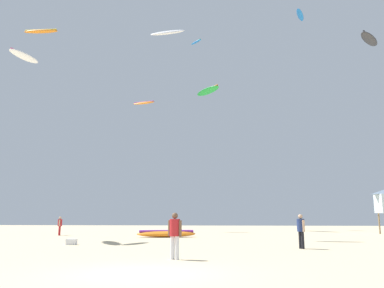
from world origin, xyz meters
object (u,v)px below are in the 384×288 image
object	(u,v)px
cooler_box	(71,242)
kite_aloft_5	(300,15)
kite_grounded_near	(167,234)
kite_aloft_1	(41,31)
person_left	(60,224)
person_foreground	(175,232)
kite_aloft_3	(208,91)
kite_aloft_2	(167,33)
kite_aloft_6	(24,56)
kite_aloft_0	(369,39)
kite_aloft_9	(144,103)
person_midground	(301,228)
kite_aloft_7	(196,42)

from	to	relation	value
cooler_box	kite_aloft_5	distance (m)	38.79
kite_grounded_near	kite_aloft_1	xyz separation A→B (m)	(-15.91, 8.54, 21.90)
person_left	person_foreground	bearing A→B (deg)	111.40
kite_aloft_5	kite_aloft_3	bearing A→B (deg)	165.80
kite_grounded_near	kite_aloft_3	distance (m)	24.28
person_left	kite_aloft_1	distance (m)	23.09
person_foreground	person_left	bearing A→B (deg)	-124.49
kite_aloft_2	kite_aloft_3	xyz separation A→B (m)	(2.51, 17.98, 0.79)
kite_grounded_near	kite_aloft_6	size ratio (longest dim) A/B	1.67
kite_aloft_5	kite_aloft_6	xyz separation A→B (m)	(-24.22, -18.69, -12.44)
kite_aloft_1	kite_aloft_5	bearing A→B (deg)	10.54
person_left	cooler_box	bearing A→B (deg)	103.69
kite_grounded_near	cooler_box	size ratio (longest dim) A/B	8.56
kite_aloft_0	kite_aloft_9	size ratio (longest dim) A/B	1.36
person_midground	kite_aloft_0	xyz separation A→B (m)	(10.43, 16.47, 17.64)
cooler_box	kite_aloft_1	size ratio (longest dim) A/B	0.14
kite_aloft_7	kite_aloft_9	distance (m)	15.83
kite_grounded_near	kite_aloft_0	distance (m)	27.01
person_midground	kite_aloft_5	world-z (taller)	kite_aloft_5
cooler_box	kite_aloft_6	distance (m)	15.07
kite_aloft_0	kite_aloft_3	size ratio (longest dim) A/B	0.90
kite_aloft_0	kite_aloft_1	xyz separation A→B (m)	(-34.75, 2.43, 3.54)
person_left	kite_aloft_6	bearing A→B (deg)	71.47
kite_aloft_0	kite_aloft_6	xyz separation A→B (m)	(-29.05, -10.69, -5.26)
cooler_box	kite_aloft_0	world-z (taller)	kite_aloft_0
kite_aloft_2	person_foreground	bearing A→B (deg)	-79.73
person_foreground	kite_aloft_3	xyz separation A→B (m)	(-0.19, 32.88, 16.39)
kite_aloft_2	kite_aloft_0	bearing A→B (deg)	20.59
kite_aloft_0	kite_aloft_6	bearing A→B (deg)	-159.80
kite_aloft_0	kite_aloft_5	size ratio (longest dim) A/B	1.20
kite_aloft_2	kite_aloft_9	world-z (taller)	kite_aloft_2
kite_aloft_2	kite_aloft_7	bearing A→B (deg)	88.42
person_left	kite_aloft_1	size ratio (longest dim) A/B	0.40
person_left	cooler_box	distance (m)	12.02
person_midground	cooler_box	size ratio (longest dim) A/B	3.04
person_midground	kite_aloft_2	distance (m)	20.07
kite_aloft_0	kite_aloft_7	world-z (taller)	kite_aloft_7
person_left	kite_grounded_near	bearing A→B (deg)	154.55
kite_grounded_near	kite_aloft_9	world-z (taller)	kite_aloft_9
kite_grounded_near	cooler_box	xyz separation A→B (m)	(-4.17, -8.60, -0.11)
kite_aloft_0	person_left	bearing A→B (deg)	-172.01
kite_aloft_0	kite_aloft_7	distance (m)	25.45
kite_aloft_1	cooler_box	bearing A→B (deg)	-55.61
kite_grounded_near	kite_aloft_3	bearing A→B (deg)	81.53
person_midground	kite_aloft_3	distance (m)	32.46
kite_aloft_5	kite_aloft_7	xyz separation A→B (m)	(-13.35, 7.96, 0.73)
cooler_box	kite_aloft_9	bearing A→B (deg)	91.83
person_foreground	kite_aloft_0	world-z (taller)	kite_aloft_0
kite_aloft_5	kite_aloft_9	xyz separation A→B (m)	(-18.88, -1.13, -10.99)
person_foreground	kite_aloft_2	distance (m)	21.75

